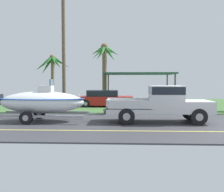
{
  "coord_description": "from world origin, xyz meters",
  "views": [
    {
      "loc": [
        -3.63,
        -12.91,
        2.11
      ],
      "look_at": [
        -4.29,
        1.19,
        1.31
      ],
      "focal_mm": 42.34,
      "sensor_mm": 36.0,
      "label": 1
    }
  ],
  "objects_px": {
    "boat_on_trailer": "(42,102)",
    "parked_sedan_near": "(105,99)",
    "palm_tree_near_left": "(105,59)",
    "carport_awning": "(139,74)",
    "utility_pole": "(64,46)",
    "pickup_truck_towing": "(165,102)",
    "palm_tree_near_right": "(52,66)"
  },
  "relations": [
    {
      "from": "carport_awning",
      "to": "palm_tree_near_right",
      "type": "xyz_separation_m",
      "value": [
        -8.72,
        -0.15,
        0.84
      ]
    },
    {
      "from": "pickup_truck_towing",
      "to": "palm_tree_near_left",
      "type": "relative_size",
      "value": 0.97
    },
    {
      "from": "boat_on_trailer",
      "to": "parked_sedan_near",
      "type": "relative_size",
      "value": 1.31
    },
    {
      "from": "pickup_truck_towing",
      "to": "utility_pole",
      "type": "xyz_separation_m",
      "value": [
        -6.15,
        4.05,
        3.4
      ]
    },
    {
      "from": "parked_sedan_near",
      "to": "palm_tree_near_right",
      "type": "distance_m",
      "value": 8.19
    },
    {
      "from": "palm_tree_near_right",
      "to": "boat_on_trailer",
      "type": "bearing_deg",
      "value": -77.09
    },
    {
      "from": "utility_pole",
      "to": "palm_tree_near_left",
      "type": "bearing_deg",
      "value": 73.03
    },
    {
      "from": "boat_on_trailer",
      "to": "parked_sedan_near",
      "type": "height_order",
      "value": "boat_on_trailer"
    },
    {
      "from": "pickup_truck_towing",
      "to": "carport_awning",
      "type": "relative_size",
      "value": 0.8
    },
    {
      "from": "parked_sedan_near",
      "to": "utility_pole",
      "type": "height_order",
      "value": "utility_pole"
    },
    {
      "from": "carport_awning",
      "to": "utility_pole",
      "type": "height_order",
      "value": "utility_pole"
    },
    {
      "from": "palm_tree_near_right",
      "to": "palm_tree_near_left",
      "type": "bearing_deg",
      "value": -15.48
    },
    {
      "from": "pickup_truck_towing",
      "to": "palm_tree_near_left",
      "type": "height_order",
      "value": "palm_tree_near_left"
    },
    {
      "from": "boat_on_trailer",
      "to": "carport_awning",
      "type": "xyz_separation_m",
      "value": [
        5.78,
        13.0,
        1.78
      ]
    },
    {
      "from": "palm_tree_near_left",
      "to": "palm_tree_near_right",
      "type": "height_order",
      "value": "palm_tree_near_left"
    },
    {
      "from": "carport_awning",
      "to": "boat_on_trailer",
      "type": "bearing_deg",
      "value": -113.96
    },
    {
      "from": "parked_sedan_near",
      "to": "carport_awning",
      "type": "height_order",
      "value": "carport_awning"
    },
    {
      "from": "pickup_truck_towing",
      "to": "palm_tree_near_left",
      "type": "bearing_deg",
      "value": 109.06
    },
    {
      "from": "pickup_truck_towing",
      "to": "parked_sedan_near",
      "type": "bearing_deg",
      "value": 115.22
    },
    {
      "from": "carport_awning",
      "to": "utility_pole",
      "type": "distance_m",
      "value": 10.64
    },
    {
      "from": "boat_on_trailer",
      "to": "utility_pole",
      "type": "relative_size",
      "value": 0.67
    },
    {
      "from": "carport_awning",
      "to": "palm_tree_near_left",
      "type": "relative_size",
      "value": 1.22
    },
    {
      "from": "palm_tree_near_left",
      "to": "palm_tree_near_right",
      "type": "bearing_deg",
      "value": 164.52
    },
    {
      "from": "boat_on_trailer",
      "to": "pickup_truck_towing",
      "type": "bearing_deg",
      "value": 0.0
    },
    {
      "from": "boat_on_trailer",
      "to": "palm_tree_near_left",
      "type": "relative_size",
      "value": 1.02
    },
    {
      "from": "pickup_truck_towing",
      "to": "parked_sedan_near",
      "type": "distance_m",
      "value": 8.61
    },
    {
      "from": "boat_on_trailer",
      "to": "palm_tree_near_left",
      "type": "distance_m",
      "value": 12.05
    },
    {
      "from": "pickup_truck_towing",
      "to": "utility_pole",
      "type": "relative_size",
      "value": 0.64
    },
    {
      "from": "carport_awning",
      "to": "palm_tree_near_left",
      "type": "xyz_separation_m",
      "value": [
        -3.28,
        -1.65,
        1.43
      ]
    },
    {
      "from": "parked_sedan_near",
      "to": "utility_pole",
      "type": "bearing_deg",
      "value": -123.68
    },
    {
      "from": "palm_tree_near_right",
      "to": "utility_pole",
      "type": "distance_m",
      "value": 9.41
    },
    {
      "from": "parked_sedan_near",
      "to": "palm_tree_near_left",
      "type": "distance_m",
      "value": 5.04
    }
  ]
}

